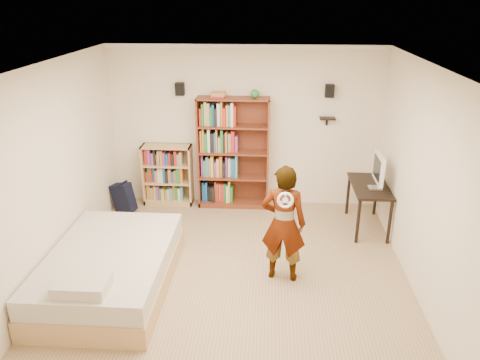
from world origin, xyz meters
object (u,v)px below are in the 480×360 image
object	(u,v)px
low_bookshelf	(168,175)
tall_bookshelf	(233,154)
daybed	(110,264)
computer_desk	(368,206)
person	(283,224)

from	to	relation	value
low_bookshelf	tall_bookshelf	bearing A→B (deg)	-0.79
tall_bookshelf	daybed	world-z (taller)	tall_bookshelf
computer_desk	daybed	size ratio (longest dim) A/B	0.48
computer_desk	tall_bookshelf	bearing A→B (deg)	161.66
person	low_bookshelf	bearing A→B (deg)	-40.40
computer_desk	daybed	bearing A→B (deg)	-152.10
tall_bookshelf	daybed	xyz separation A→B (m)	(-1.33, -2.55, -0.62)
tall_bookshelf	low_bookshelf	xyz separation A→B (m)	(-1.14, 0.02, -0.42)
tall_bookshelf	daybed	size ratio (longest dim) A/B	0.85
computer_desk	daybed	distance (m)	3.93
tall_bookshelf	low_bookshelf	distance (m)	1.21
daybed	person	size ratio (longest dim) A/B	1.43
tall_bookshelf	low_bookshelf	bearing A→B (deg)	179.21
low_bookshelf	person	xyz separation A→B (m)	(1.94, -2.20, 0.25)
low_bookshelf	person	bearing A→B (deg)	-48.66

